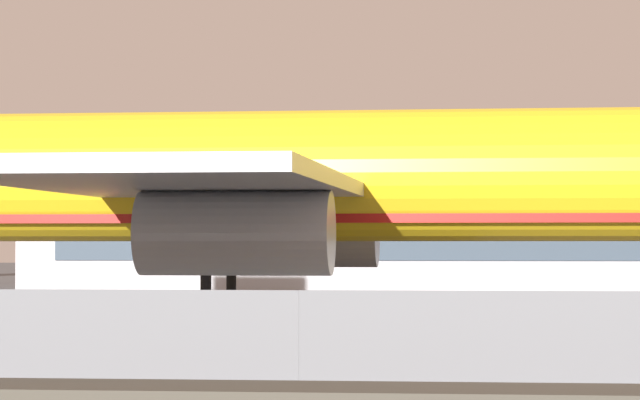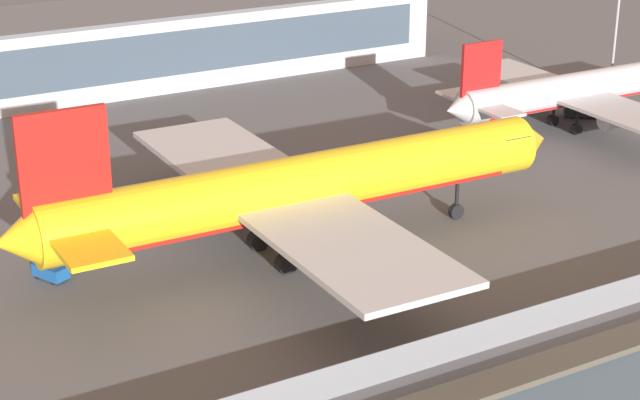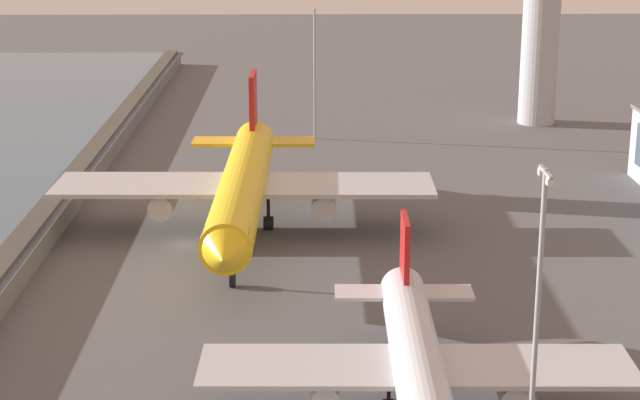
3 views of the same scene
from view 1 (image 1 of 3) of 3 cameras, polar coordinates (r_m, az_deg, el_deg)
ground_plane at (r=56.52m, az=1.06°, el=-5.59°), size 500.00×500.00×0.00m
shoreline_seawall at (r=36.18m, az=-1.65°, el=-7.41°), size 320.00×3.00×0.50m
perimeter_fence at (r=40.55m, az=-0.82°, el=-5.28°), size 280.00×0.10×2.63m
cargo_jet_yellow at (r=63.64m, az=-1.45°, el=0.70°), size 55.77×47.32×17.02m
terminal_building at (r=128.80m, az=7.89°, el=-0.97°), size 83.93×19.01×10.78m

